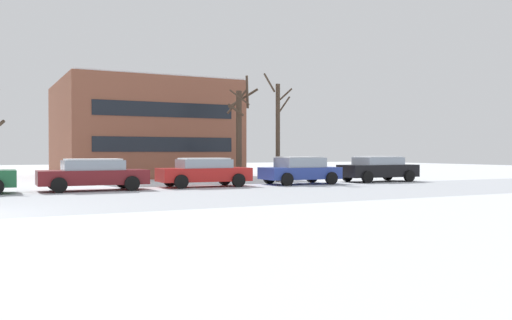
{
  "coord_description": "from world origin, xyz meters",
  "views": [
    {
      "loc": [
        0.64,
        -15.96,
        1.66
      ],
      "look_at": [
        11.25,
        4.93,
        1.32
      ],
      "focal_mm": 38.38,
      "sensor_mm": 36.0,
      "label": 1
    }
  ],
  "objects_px": {
    "parked_car_red": "(204,172)",
    "parked_car_blue": "(300,170)",
    "parked_car_black": "(378,168)",
    "parked_car_maroon": "(93,174)"
  },
  "relations": [
    {
      "from": "parked_car_maroon",
      "to": "parked_car_red",
      "type": "bearing_deg",
      "value": 2.43
    },
    {
      "from": "parked_car_maroon",
      "to": "parked_car_blue",
      "type": "relative_size",
      "value": 1.14
    },
    {
      "from": "parked_car_red",
      "to": "parked_car_black",
      "type": "distance_m",
      "value": 10.4
    },
    {
      "from": "parked_car_blue",
      "to": "parked_car_black",
      "type": "relative_size",
      "value": 0.91
    },
    {
      "from": "parked_car_maroon",
      "to": "parked_car_black",
      "type": "relative_size",
      "value": 1.03
    },
    {
      "from": "parked_car_red",
      "to": "parked_car_blue",
      "type": "distance_m",
      "value": 5.2
    },
    {
      "from": "parked_car_black",
      "to": "parked_car_blue",
      "type": "bearing_deg",
      "value": -178.62
    },
    {
      "from": "parked_car_maroon",
      "to": "parked_car_blue",
      "type": "distance_m",
      "value": 10.4
    },
    {
      "from": "parked_car_blue",
      "to": "parked_car_black",
      "type": "bearing_deg",
      "value": 1.38
    },
    {
      "from": "parked_car_red",
      "to": "parked_car_black",
      "type": "height_order",
      "value": "parked_car_black"
    }
  ]
}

